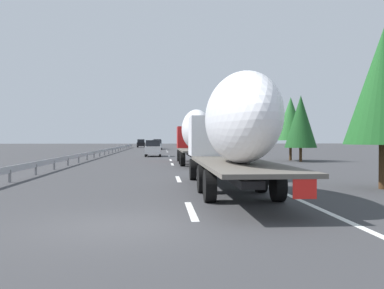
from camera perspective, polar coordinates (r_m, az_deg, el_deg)
name	(u,v)px	position (r m, az deg, el deg)	size (l,w,h in m)	color
ground_plane	(153,156)	(49.99, -5.13, -1.55)	(260.00, 260.00, 0.00)	#38383A
lane_stripe_0	(191,211)	(12.14, -0.12, -8.77)	(3.20, 0.20, 0.01)	white
lane_stripe_1	(178,179)	(21.50, -1.83, -4.60)	(3.20, 0.20, 0.01)	white
lane_stripe_2	(172,164)	(33.98, -2.63, -2.63)	(3.20, 0.20, 0.01)	white
lane_stripe_3	(171,160)	(40.55, -2.85, -2.08)	(3.20, 0.20, 0.01)	white
lane_stripe_4	(169,156)	(49.86, -3.07, -1.55)	(3.20, 0.20, 0.01)	white
lane_stripe_5	(167,152)	(66.06, -3.29, -0.98)	(3.20, 0.20, 0.01)	white
lane_stripe_6	(167,150)	(76.60, -3.39, -0.74)	(3.20, 0.20, 0.01)	white
edge_line_right	(197,154)	(55.16, 0.69, -1.32)	(110.00, 0.20, 0.01)	white
truck_lead	(195,134)	(34.07, 0.40, 1.45)	(12.99, 2.55, 4.25)	#B21919
truck_trailing	(233,128)	(15.87, 5.47, 2.23)	(13.88, 2.55, 4.21)	silver
car_black_suv	(141,143)	(101.28, -6.76, 0.16)	(4.15, 1.85, 1.88)	black
car_blue_sedan	(157,144)	(90.70, -4.61, 0.10)	(4.35, 1.78, 1.92)	#28479E
car_white_van	(153,148)	(49.24, -5.18, -0.49)	(4.36, 1.81, 1.86)	white
car_silver_hatch	(157,145)	(79.88, -4.67, -0.02)	(4.62, 1.91, 1.83)	#ADB2B7
road_sign	(206,138)	(56.42, 1.81, 0.84)	(0.10, 0.90, 3.01)	gray
tree_0	(219,127)	(83.89, 3.54, 2.30)	(3.82, 3.82, 7.26)	#472D19
tree_1	(384,86)	(18.93, 24.10, 7.08)	(3.11, 3.11, 6.48)	#472D19
tree_2	(212,129)	(87.43, 2.63, 2.07)	(3.33, 3.33, 6.70)	#472D19
tree_3	(291,119)	(40.95, 12.95, 3.34)	(2.79, 2.79, 5.88)	#472D19
tree_4	(301,121)	(38.92, 14.22, 2.98)	(2.81, 2.81, 5.84)	#472D19
guardrail_median	(105,151)	(53.42, -11.52, -0.79)	(94.00, 0.10, 0.76)	#9EA0A5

